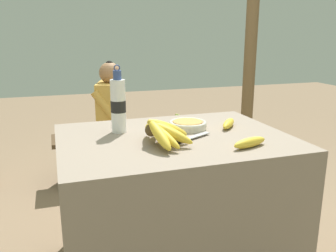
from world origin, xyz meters
TOP-DOWN VIEW (x-y plane):
  - market_counter at (0.00, 0.00)m, footprint 1.11×0.84m
  - banana_bunch_ripe at (-0.10, -0.11)m, footprint 0.23×0.35m
  - serving_bowl at (0.11, 0.11)m, footprint 0.20×0.20m
  - water_bottle at (-0.24, 0.16)m, footprint 0.08×0.08m
  - loose_banana_front at (0.26, -0.27)m, footprint 0.19×0.10m
  - loose_banana_side at (0.33, 0.06)m, footprint 0.15×0.17m
  - knife at (0.04, -0.09)m, footprint 0.21×0.12m
  - wooden_bench at (0.10, 1.33)m, footprint 1.38×0.32m
  - seated_vendor at (-0.15, 1.31)m, footprint 0.46×0.43m
  - banana_bunch_green at (0.51, 1.33)m, footprint 0.19×0.32m
  - support_post_far at (1.30, 1.51)m, footprint 0.12×0.12m

SIDE VIEW (x-z plane):
  - wooden_bench at x=0.10m, z-range 0.13..0.55m
  - market_counter at x=0.00m, z-range 0.00..0.76m
  - banana_bunch_green at x=0.51m, z-range 0.40..0.56m
  - seated_vendor at x=-0.15m, z-range 0.07..1.11m
  - knife at x=0.04m, z-range 0.76..0.78m
  - loose_banana_front at x=0.26m, z-range 0.76..0.80m
  - loose_banana_side at x=0.33m, z-range 0.76..0.80m
  - serving_bowl at x=0.11m, z-range 0.76..0.80m
  - banana_bunch_ripe at x=-0.10m, z-range 0.76..0.89m
  - water_bottle at x=-0.24m, z-range 0.73..1.07m
  - support_post_far at x=1.30m, z-range 0.00..2.34m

